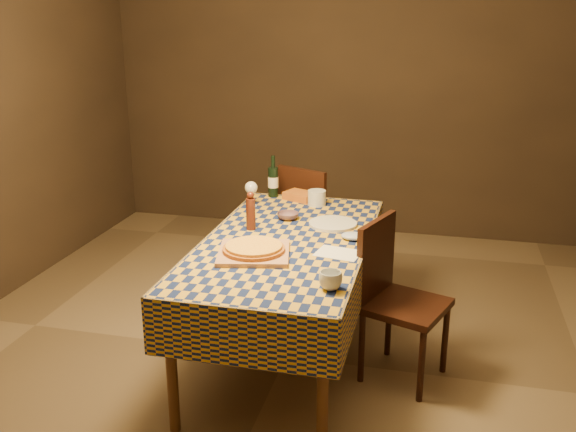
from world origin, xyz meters
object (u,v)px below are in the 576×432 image
at_px(cutting_board, 254,253).
at_px(chair_right, 393,291).
at_px(pizza, 254,248).
at_px(bowl, 288,216).
at_px(wine_bottle, 273,181).
at_px(white_plate, 333,224).
at_px(chair_far, 310,218).
at_px(dining_table, 286,252).

height_order(cutting_board, chair_right, chair_right).
relative_size(pizza, bowl, 2.99).
xyz_separation_m(pizza, wine_bottle, (-0.19, 1.13, 0.07)).
xyz_separation_m(pizza, white_plate, (0.33, 0.60, -0.03)).
bearing_deg(chair_right, bowl, 150.85).
height_order(wine_bottle, chair_far, wine_bottle).
bearing_deg(chair_far, chair_right, -58.82).
height_order(pizza, bowl, pizza).
bearing_deg(cutting_board, wine_bottle, 99.56).
bearing_deg(chair_right, dining_table, 178.14).
relative_size(dining_table, wine_bottle, 6.21).
relative_size(wine_bottle, chair_right, 0.32).
bearing_deg(pizza, white_plate, 60.99).
xyz_separation_m(cutting_board, bowl, (0.03, 0.65, 0.01)).
height_order(pizza, chair_right, chair_right).
xyz_separation_m(dining_table, chair_far, (-0.10, 1.18, -0.17)).
height_order(dining_table, cutting_board, cutting_board).
height_order(bowl, wine_bottle, wine_bottle).
relative_size(pizza, chair_right, 0.44).
relative_size(dining_table, white_plate, 6.19).
bearing_deg(white_plate, chair_far, 110.28).
xyz_separation_m(cutting_board, white_plate, (0.33, 0.60, -0.00)).
bearing_deg(pizza, dining_table, 67.20).
relative_size(dining_table, chair_far, 1.98).
relative_size(white_plate, chair_right, 0.32).
bearing_deg(white_plate, bowl, 171.07).
relative_size(pizza, wine_bottle, 1.38).
bearing_deg(chair_far, wine_bottle, -123.15).
bearing_deg(wine_bottle, white_plate, -45.50).
xyz_separation_m(bowl, white_plate, (0.30, -0.05, -0.01)).
distance_m(bowl, chair_far, 0.85).
height_order(pizza, white_plate, pizza).
xyz_separation_m(dining_table, white_plate, (0.22, 0.33, 0.08)).
xyz_separation_m(bowl, chair_far, (-0.02, 0.81, -0.27)).
distance_m(dining_table, chair_right, 0.65).
bearing_deg(bowl, chair_far, 91.18).
distance_m(wine_bottle, white_plate, 0.75).
xyz_separation_m(dining_table, cutting_board, (-0.11, -0.27, 0.09)).
xyz_separation_m(white_plate, chair_right, (0.41, -0.35, -0.26)).
relative_size(wine_bottle, white_plate, 1.00).
relative_size(dining_table, bowl, 13.46).
bearing_deg(bowl, dining_table, -78.05).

